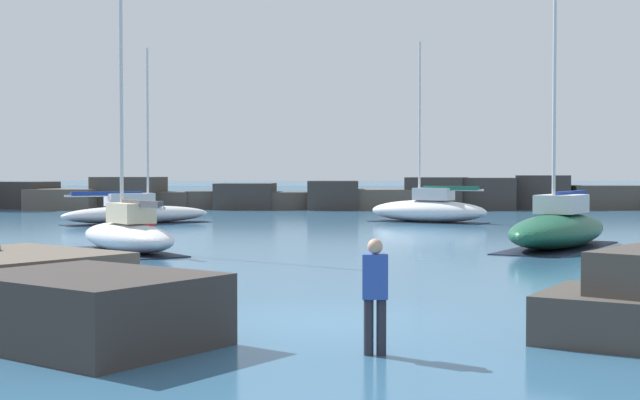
% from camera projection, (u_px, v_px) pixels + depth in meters
% --- Properties ---
extents(ground_plane, '(600.00, 600.00, 0.00)m').
position_uv_depth(ground_plane, '(317.00, 321.00, 15.47)').
color(ground_plane, '#336084').
extents(open_sea_beyond, '(400.00, 116.00, 0.01)m').
position_uv_depth(open_sea_beyond, '(349.00, 192.00, 123.75)').
color(open_sea_beyond, '#235175').
rests_on(open_sea_beyond, ground).
extents(breakwater_jetty, '(68.90, 6.75, 2.42)m').
position_uv_depth(breakwater_jetty, '(343.00, 196.00, 63.79)').
color(breakwater_jetty, '#4C443D').
rests_on(breakwater_jetty, ground).
extents(foreground_rocks, '(16.29, 7.40, 1.41)m').
position_uv_depth(foreground_rocks, '(222.00, 296.00, 14.78)').
color(foreground_rocks, '#4C443D').
rests_on(foreground_rocks, ground).
extents(sailboat_moored_0, '(4.98, 5.69, 9.16)m').
position_uv_depth(sailboat_moored_0, '(128.00, 234.00, 28.95)').
color(sailboat_moored_0, white).
rests_on(sailboat_moored_0, ground).
extents(sailboat_moored_1, '(5.85, 7.90, 11.01)m').
position_uv_depth(sailboat_moored_1, '(559.00, 228.00, 30.62)').
color(sailboat_moored_1, '#195138').
rests_on(sailboat_moored_1, ground).
extents(sailboat_moored_2, '(6.67, 5.00, 9.48)m').
position_uv_depth(sailboat_moored_2, '(428.00, 209.00, 46.64)').
color(sailboat_moored_2, white).
rests_on(sailboat_moored_2, ground).
extents(sailboat_moored_4, '(7.50, 6.15, 8.99)m').
position_uv_depth(sailboat_moored_4, '(136.00, 213.00, 45.38)').
color(sailboat_moored_4, silver).
rests_on(sailboat_moored_4, ground).
extents(mooring_buoy_far_side, '(0.70, 0.70, 0.90)m').
position_uv_depth(mooring_buoy_far_side, '(147.00, 226.00, 37.60)').
color(mooring_buoy_far_side, red).
rests_on(mooring_buoy_far_side, ground).
extents(person_on_rocks, '(0.36, 0.22, 1.65)m').
position_uv_depth(person_on_rocks, '(375.00, 290.00, 12.55)').
color(person_on_rocks, '#282833').
rests_on(person_on_rocks, ground).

